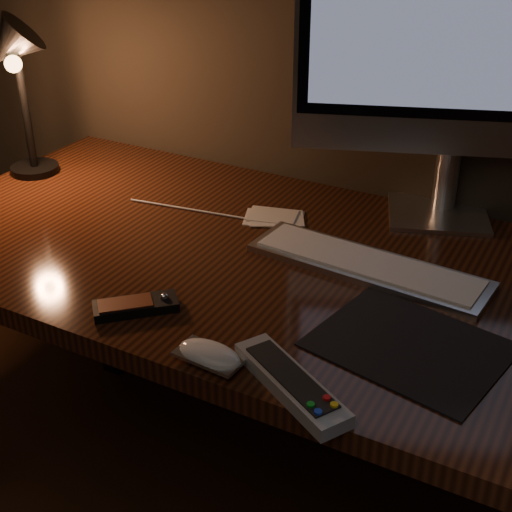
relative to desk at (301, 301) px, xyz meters
The scene contains 10 objects.
desk is the anchor object (origin of this frame).
monitor 0.61m from the desk, 52.94° to the left, with size 0.60×0.25×0.66m.
keyboard 0.20m from the desk, ahead, with size 0.45×0.13×0.02m, color silver.
mousepad 0.39m from the desk, 37.77° to the right, with size 0.28×0.22×0.00m, color black.
mouse 0.43m from the desk, 85.05° to the right, with size 0.11×0.06×0.02m, color white.
media_remote 0.40m from the desk, 113.42° to the right, with size 0.14×0.13×0.03m.
tv_remote 0.46m from the desk, 67.19° to the right, with size 0.22×0.16×0.03m.
papers 0.19m from the desk, 142.58° to the left, with size 0.12×0.08×0.01m, color white.
desk_lamp 0.81m from the desk, behind, with size 0.20×0.21×0.39m.
cable 0.21m from the desk, 169.33° to the left, with size 0.00×0.00×0.53m, color white.
Camera 1 is at (0.51, 0.79, 1.41)m, focal length 50.00 mm.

